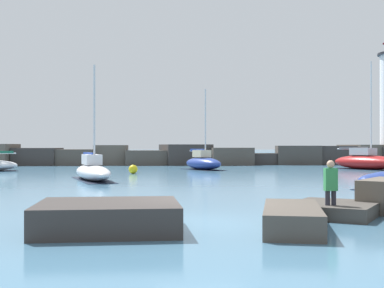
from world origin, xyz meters
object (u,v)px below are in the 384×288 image
Objects in this scene: sailboat_moored_0 at (203,162)px; mooring_buoy_orange_near at (133,169)px; sailboat_moored_2 at (93,171)px; sailboat_moored_3 at (366,161)px; person_on_rocks at (331,186)px.

mooring_buoy_orange_near is at bearing -133.81° from sailboat_moored_0.
sailboat_moored_2 reaches higher than mooring_buoy_orange_near.
sailboat_moored_3 is (14.68, -0.68, 0.09)m from sailboat_moored_0.
sailboat_moored_3 is 34.65m from person_on_rocks.
mooring_buoy_orange_near is (-20.71, -5.60, -0.40)m from sailboat_moored_3.
sailboat_moored_3 reaches higher than sailboat_moored_0.
person_on_rocks is (8.67, -18.54, 0.38)m from sailboat_moored_2.
person_on_rocks is (-14.34, -31.55, 0.21)m from sailboat_moored_3.
person_on_rocks reaches higher than mooring_buoy_orange_near.
sailboat_moored_2 is 7.76m from mooring_buoy_orange_near.
sailboat_moored_0 is at bearing 177.34° from sailboat_moored_3.
sailboat_moored_0 is at bearing 58.66° from sailboat_moored_2.
sailboat_moored_3 reaches higher than person_on_rocks.
sailboat_moored_3 is 21.45m from mooring_buoy_orange_near.
sailboat_moored_0 is 4.19× the size of person_on_rocks.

